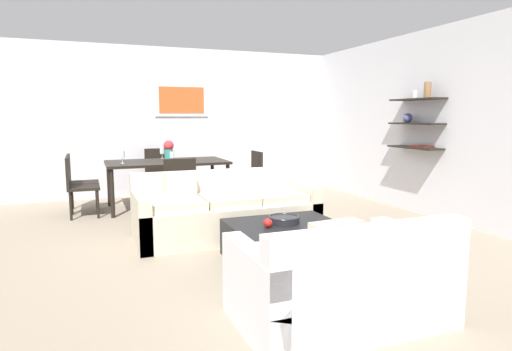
{
  "coord_description": "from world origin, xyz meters",
  "views": [
    {
      "loc": [
        -1.64,
        -4.63,
        1.46
      ],
      "look_at": [
        0.24,
        0.2,
        0.75
      ],
      "focal_mm": 30.58,
      "sensor_mm": 36.0,
      "label": 1
    }
  ],
  "objects_px": {
    "loveseat_white": "(341,282)",
    "decorative_bowl": "(284,219)",
    "dining_table": "(167,165)",
    "dining_chair_left_far": "(77,179)",
    "wine_glass_head": "(162,151)",
    "dining_chair_right_near": "(251,174)",
    "coffee_table": "(287,243)",
    "sofa_beige": "(225,213)",
    "dining_chair_foot": "(179,185)",
    "wine_glass_foot": "(172,155)",
    "dining_chair_head": "(158,170)",
    "apple_on_coffee_table": "(268,223)",
    "dining_chair_left_near": "(77,183)",
    "centerpiece_vase": "(169,150)",
    "wine_glass_left_near": "(122,155)"
  },
  "relations": [
    {
      "from": "loveseat_white",
      "to": "decorative_bowl",
      "type": "height_order",
      "value": "loveseat_white"
    },
    {
      "from": "dining_table",
      "to": "dining_chair_left_far",
      "type": "relative_size",
      "value": 2.12
    },
    {
      "from": "wine_glass_head",
      "to": "dining_chair_right_near",
      "type": "bearing_deg",
      "value": -27.04
    },
    {
      "from": "coffee_table",
      "to": "wine_glass_head",
      "type": "bearing_deg",
      "value": 100.42
    },
    {
      "from": "sofa_beige",
      "to": "dining_chair_foot",
      "type": "distance_m",
      "value": 1.13
    },
    {
      "from": "decorative_bowl",
      "to": "wine_glass_foot",
      "type": "height_order",
      "value": "wine_glass_foot"
    },
    {
      "from": "decorative_bowl",
      "to": "dining_table",
      "type": "xyz_separation_m",
      "value": [
        -0.65,
        3.03,
        0.27
      ]
    },
    {
      "from": "decorative_bowl",
      "to": "dining_chair_left_far",
      "type": "relative_size",
      "value": 0.36
    },
    {
      "from": "dining_chair_left_far",
      "to": "dining_chair_head",
      "type": "distance_m",
      "value": 1.5
    },
    {
      "from": "apple_on_coffee_table",
      "to": "dining_chair_left_far",
      "type": "relative_size",
      "value": 0.1
    },
    {
      "from": "dining_chair_right_near",
      "to": "dining_chair_head",
      "type": "bearing_deg",
      "value": 139.33
    },
    {
      "from": "dining_chair_right_near",
      "to": "dining_chair_left_far",
      "type": "xyz_separation_m",
      "value": [
        -2.68,
        0.46,
        0.0
      ]
    },
    {
      "from": "dining_chair_foot",
      "to": "dining_chair_left_near",
      "type": "bearing_deg",
      "value": 152.77
    },
    {
      "from": "wine_glass_foot",
      "to": "centerpiece_vase",
      "type": "bearing_deg",
      "value": 86.19
    },
    {
      "from": "centerpiece_vase",
      "to": "decorative_bowl",
      "type": "bearing_deg",
      "value": -78.35
    },
    {
      "from": "dining_table",
      "to": "wine_glass_left_near",
      "type": "height_order",
      "value": "wine_glass_left_near"
    },
    {
      "from": "sofa_beige",
      "to": "dining_chair_left_near",
      "type": "relative_size",
      "value": 2.45
    },
    {
      "from": "apple_on_coffee_table",
      "to": "dining_chair_right_near",
      "type": "xyz_separation_m",
      "value": [
        0.91,
        2.9,
        0.08
      ]
    },
    {
      "from": "dining_chair_left_near",
      "to": "dining_chair_foot",
      "type": "height_order",
      "value": "same"
    },
    {
      "from": "sofa_beige",
      "to": "dining_chair_head",
      "type": "bearing_deg",
      "value": 96.88
    },
    {
      "from": "dining_chair_head",
      "to": "centerpiece_vase",
      "type": "xyz_separation_m",
      "value": [
        0.03,
        -0.94,
        0.42
      ]
    },
    {
      "from": "sofa_beige",
      "to": "centerpiece_vase",
      "type": "distance_m",
      "value": 2.08
    },
    {
      "from": "coffee_table",
      "to": "dining_chair_left_near",
      "type": "distance_m",
      "value": 3.5
    },
    {
      "from": "dining_chair_left_far",
      "to": "wine_glass_left_near",
      "type": "xyz_separation_m",
      "value": [
        0.65,
        -0.36,
        0.38
      ]
    },
    {
      "from": "dining_chair_right_near",
      "to": "centerpiece_vase",
      "type": "relative_size",
      "value": 2.69
    },
    {
      "from": "sofa_beige",
      "to": "apple_on_coffee_table",
      "type": "height_order",
      "value": "sofa_beige"
    },
    {
      "from": "wine_glass_left_near",
      "to": "apple_on_coffee_table",
      "type": "bearing_deg",
      "value": -69.59
    },
    {
      "from": "dining_table",
      "to": "wine_glass_foot",
      "type": "relative_size",
      "value": 10.05
    },
    {
      "from": "decorative_bowl",
      "to": "dining_chair_head",
      "type": "distance_m",
      "value": 4.0
    },
    {
      "from": "sofa_beige",
      "to": "decorative_bowl",
      "type": "relative_size",
      "value": 6.75
    },
    {
      "from": "sofa_beige",
      "to": "wine_glass_left_near",
      "type": "distance_m",
      "value": 2.2
    },
    {
      "from": "sofa_beige",
      "to": "wine_glass_left_near",
      "type": "height_order",
      "value": "wine_glass_left_near"
    },
    {
      "from": "wine_glass_head",
      "to": "decorative_bowl",
      "type": "bearing_deg",
      "value": -79.46
    },
    {
      "from": "loveseat_white",
      "to": "dining_chair_head",
      "type": "height_order",
      "value": "dining_chair_head"
    },
    {
      "from": "dining_chair_right_near",
      "to": "wine_glass_head",
      "type": "bearing_deg",
      "value": 152.96
    },
    {
      "from": "dining_chair_right_near",
      "to": "dining_chair_head",
      "type": "xyz_separation_m",
      "value": [
        -1.34,
        1.15,
        0.0
      ]
    },
    {
      "from": "dining_chair_right_near",
      "to": "dining_chair_foot",
      "type": "bearing_deg",
      "value": -152.77
    },
    {
      "from": "sofa_beige",
      "to": "dining_chair_right_near",
      "type": "relative_size",
      "value": 2.45
    },
    {
      "from": "dining_chair_right_near",
      "to": "centerpiece_vase",
      "type": "height_order",
      "value": "centerpiece_vase"
    },
    {
      "from": "dining_chair_left_near",
      "to": "centerpiece_vase",
      "type": "distance_m",
      "value": 1.45
    },
    {
      "from": "loveseat_white",
      "to": "apple_on_coffee_table",
      "type": "relative_size",
      "value": 16.28
    },
    {
      "from": "wine_glass_head",
      "to": "centerpiece_vase",
      "type": "height_order",
      "value": "centerpiece_vase"
    },
    {
      "from": "loveseat_white",
      "to": "dining_chair_head",
      "type": "relative_size",
      "value": 1.66
    },
    {
      "from": "centerpiece_vase",
      "to": "dining_table",
      "type": "bearing_deg",
      "value": 139.21
    },
    {
      "from": "dining_chair_left_far",
      "to": "centerpiece_vase",
      "type": "relative_size",
      "value": 2.69
    },
    {
      "from": "dining_chair_left_far",
      "to": "centerpiece_vase",
      "type": "height_order",
      "value": "centerpiece_vase"
    },
    {
      "from": "wine_glass_foot",
      "to": "dining_chair_foot",
      "type": "bearing_deg",
      "value": -90.0
    },
    {
      "from": "loveseat_white",
      "to": "dining_chair_foot",
      "type": "xyz_separation_m",
      "value": [
        -0.45,
        3.49,
        0.21
      ]
    },
    {
      "from": "loveseat_white",
      "to": "decorative_bowl",
      "type": "relative_size",
      "value": 4.58
    },
    {
      "from": "dining_chair_left_near",
      "to": "wine_glass_foot",
      "type": "height_order",
      "value": "wine_glass_foot"
    }
  ]
}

